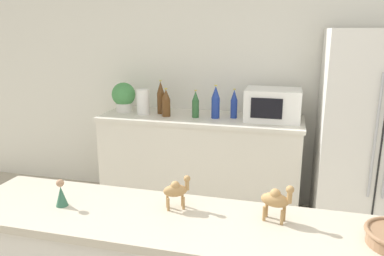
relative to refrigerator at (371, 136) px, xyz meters
The scene contains 14 objects.
wall_back 1.18m from the refrigerator, 158.98° to the left, with size 8.00×0.06×2.55m.
back_counter 1.52m from the refrigerator, behind, with size 1.88×0.63×0.92m.
refrigerator is the anchor object (origin of this frame).
potted_plant 2.26m from the refrigerator, behind, with size 0.23×0.23×0.29m.
paper_towel_roll 2.03m from the refrigerator, behind, with size 0.12×0.12×0.24m.
microwave 0.84m from the refrigerator, behind, with size 0.48×0.37×0.28m.
back_bottle_0 1.34m from the refrigerator, behind, with size 0.08×0.08×0.30m.
back_bottle_1 1.18m from the refrigerator, behind, with size 0.06×0.06×0.27m.
back_bottle_2 1.88m from the refrigerator, behind, with size 0.07×0.07×0.32m.
back_bottle_3 1.51m from the refrigerator, behind, with size 0.06×0.06×0.25m.
back_bottle_4 1.79m from the refrigerator, behind, with size 0.08×0.08×0.26m.
camel_figurine 1.97m from the refrigerator, 111.13° to the right, with size 0.13×0.08×0.16m.
camel_figurine_second 2.15m from the refrigerator, 121.73° to the right, with size 0.12×0.09×0.15m.
wise_man_figurine_crimson 2.53m from the refrigerator, 130.13° to the right, with size 0.05×0.05×0.12m.
Camera 1 is at (0.34, -0.91, 1.70)m, focal length 35.00 mm.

